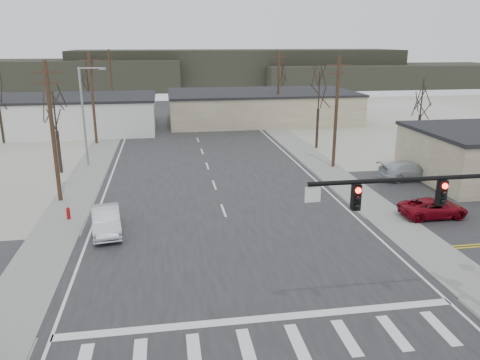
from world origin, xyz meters
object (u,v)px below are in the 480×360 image
object	(u,v)px
sedan_crossing	(106,220)
car_parked_silver	(409,171)
car_parked_red	(433,208)
car_far_b	(147,113)
traffic_signal_mast	(464,213)
fire_hydrant	(68,213)
car_far_a	(208,116)

from	to	relation	value
sedan_crossing	car_parked_silver	bearing A→B (deg)	9.59
car_parked_red	car_far_b	bearing A→B (deg)	24.49
traffic_signal_mast	car_parked_silver	xyz separation A→B (m)	(8.44, 19.20, -3.88)
traffic_signal_mast	fire_hydrant	xyz separation A→B (m)	(-18.09, 14.20, -4.22)
car_far_b	car_parked_silver	world-z (taller)	car_far_b
sedan_crossing	car_far_a	bearing A→B (deg)	67.79
car_far_b	car_parked_silver	size ratio (longest dim) A/B	0.88
car_far_a	car_parked_red	world-z (taller)	car_far_a
car_far_a	car_far_b	xyz separation A→B (m)	(-8.76, 3.97, -0.00)
car_far_b	fire_hydrant	bearing A→B (deg)	-107.75
traffic_signal_mast	sedan_crossing	distance (m)	19.65
traffic_signal_mast	car_parked_red	size ratio (longest dim) A/B	2.02
traffic_signal_mast	sedan_crossing	xyz separation A→B (m)	(-15.38, 11.60, -3.87)
fire_hydrant	sedan_crossing	size ratio (longest dim) A/B	0.19
fire_hydrant	sedan_crossing	world-z (taller)	sedan_crossing
car_parked_silver	car_far_a	bearing A→B (deg)	21.05
traffic_signal_mast	car_far_b	world-z (taller)	traffic_signal_mast
traffic_signal_mast	fire_hydrant	bearing A→B (deg)	141.87
sedan_crossing	traffic_signal_mast	bearing A→B (deg)	-45.13
traffic_signal_mast	sedan_crossing	bearing A→B (deg)	142.98
fire_hydrant	car_far_b	xyz separation A→B (m)	(3.86, 40.82, 0.38)
car_parked_silver	sedan_crossing	bearing A→B (deg)	105.15
traffic_signal_mast	car_parked_red	distance (m)	12.85
fire_hydrant	car_far_a	world-z (taller)	car_far_a
traffic_signal_mast	car_parked_silver	world-z (taller)	traffic_signal_mast
traffic_signal_mast	sedan_crossing	size ratio (longest dim) A/B	1.95
car_parked_red	car_parked_silver	xyz separation A→B (m)	(2.80, 8.37, 0.14)
fire_hydrant	car_parked_silver	distance (m)	27.00
traffic_signal_mast	car_far_b	bearing A→B (deg)	104.50
fire_hydrant	car_far_b	bearing A→B (deg)	84.60
traffic_signal_mast	sedan_crossing	world-z (taller)	traffic_signal_mast
car_far_b	car_parked_silver	bearing A→B (deg)	-70.01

